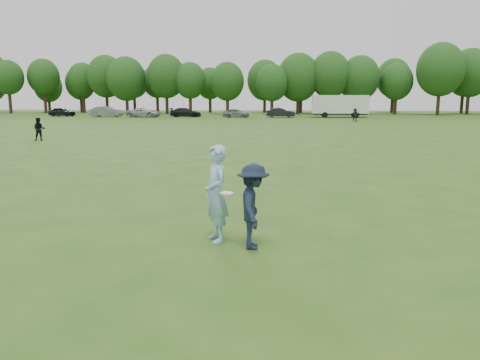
% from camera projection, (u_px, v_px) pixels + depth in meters
% --- Properties ---
extents(ground, '(200.00, 200.00, 0.00)m').
position_uv_depth(ground, '(188.00, 246.00, 9.00)').
color(ground, '#255116').
rests_on(ground, ground).
extents(thrower, '(0.74, 0.84, 1.92)m').
position_uv_depth(thrower, '(216.00, 194.00, 9.20)').
color(thrower, '#8FC1DE').
rests_on(thrower, ground).
extents(defender, '(0.69, 1.10, 1.63)m').
position_uv_depth(defender, '(253.00, 206.00, 8.78)').
color(defender, '#182235').
rests_on(defender, ground).
extents(player_far_a, '(0.93, 0.85, 1.54)m').
position_uv_depth(player_far_a, '(39.00, 129.00, 30.94)').
color(player_far_a, black).
rests_on(player_far_a, ground).
extents(player_far_d, '(1.56, 0.81, 1.61)m').
position_uv_depth(player_far_d, '(355.00, 115.00, 55.73)').
color(player_far_d, black).
rests_on(player_far_d, ground).
extents(car_a, '(4.18, 2.01, 1.38)m').
position_uv_depth(car_a, '(62.00, 112.00, 71.88)').
color(car_a, black).
rests_on(car_a, ground).
extents(car_b, '(4.82, 1.94, 1.56)m').
position_uv_depth(car_b, '(106.00, 112.00, 69.83)').
color(car_b, slate).
rests_on(car_b, ground).
extents(car_c, '(5.20, 2.86, 1.38)m').
position_uv_depth(car_c, '(144.00, 112.00, 68.75)').
color(car_c, '#A2A1A6').
rests_on(car_c, ground).
extents(car_d, '(4.69, 2.01, 1.35)m').
position_uv_depth(car_d, '(186.00, 112.00, 69.51)').
color(car_d, black).
rests_on(car_d, ground).
extents(car_e, '(3.93, 1.77, 1.31)m').
position_uv_depth(car_e, '(236.00, 113.00, 67.34)').
color(car_e, slate).
rests_on(car_e, ground).
extents(car_f, '(4.22, 1.58, 1.37)m').
position_uv_depth(car_f, '(281.00, 113.00, 68.11)').
color(car_f, black).
rests_on(car_f, ground).
extents(field_cone, '(0.28, 0.28, 0.30)m').
position_uv_depth(field_cone, '(442.00, 123.00, 50.62)').
color(field_cone, '#F2470C').
rests_on(field_cone, ground).
extents(disc_in_play, '(0.30, 0.29, 0.05)m').
position_uv_depth(disc_in_play, '(227.00, 193.00, 8.91)').
color(disc_in_play, white).
rests_on(disc_in_play, ground).
extents(cargo_trailer, '(9.00, 2.75, 3.20)m').
position_uv_depth(cargo_trailer, '(340.00, 105.00, 67.80)').
color(cargo_trailer, silver).
rests_on(cargo_trailer, ground).
extents(treeline, '(130.35, 18.39, 11.74)m').
position_uv_depth(treeline, '(298.00, 78.00, 82.87)').
color(treeline, '#332114').
rests_on(treeline, ground).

